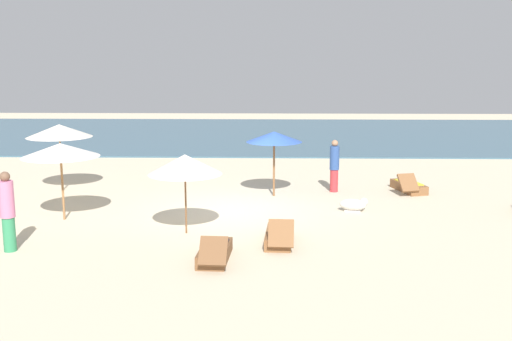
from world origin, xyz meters
name	(u,v)px	position (x,y,z in m)	size (l,w,h in m)	color
ground_plane	(234,210)	(0.00, 0.00, 0.00)	(60.00, 60.00, 0.00)	beige
ocean_water	(252,134)	(0.00, 17.00, 0.03)	(48.00, 16.00, 0.06)	#3D6075
umbrella_0	(274,137)	(1.15, 1.86, 1.86)	(1.73, 1.73, 2.03)	brown
umbrella_1	(60,150)	(-4.48, -1.09, 1.88)	(2.04, 2.04, 2.07)	olive
umbrella_2	(185,164)	(-1.04, -2.27, 1.73)	(1.82, 1.82, 1.97)	brown
umbrella_3	(59,131)	(-5.74, 2.45, 1.96)	(2.08, 2.08, 2.17)	olive
lounger_1	(215,253)	(-0.15, -4.29, 0.18)	(0.68, 1.73, 0.68)	brown
lounger_2	(409,186)	(5.51, 2.58, 0.18)	(1.01, 1.79, 0.68)	brown
lounger_3	(279,237)	(1.24, -3.07, 0.17)	(0.68, 1.68, 0.73)	brown
person_0	(334,166)	(3.09, 2.50, 0.86)	(0.38, 0.38, 1.69)	#BF3338
person_1	(8,211)	(-4.80, -3.76, 0.93)	(0.45, 0.45, 1.82)	#338C59
dog	(354,205)	(3.40, -0.03, 0.20)	(0.83, 0.49, 0.38)	silver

